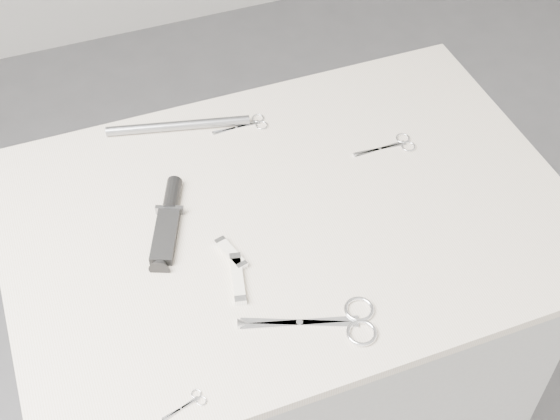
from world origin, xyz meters
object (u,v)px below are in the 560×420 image
object	(u,v)px
embroidery_scissors_b	(249,125)
pocket_knife_a	(238,278)
embroidery_scissors_a	(394,145)
tiny_scissors	(189,404)
sheathed_knife	(169,217)
plinth	(288,355)
pocket_knife_b	(231,254)
large_shears	(339,322)
metal_rail	(178,126)

from	to	relation	value
embroidery_scissors_b	pocket_knife_a	size ratio (longest dim) A/B	1.07
embroidery_scissors_b	embroidery_scissors_a	bearing A→B (deg)	-32.66
tiny_scissors	embroidery_scissors_b	bearing A→B (deg)	47.27
embroidery_scissors_a	sheathed_knife	bearing A→B (deg)	-174.71
sheathed_knife	pocket_knife_a	world-z (taller)	sheathed_knife
pocket_knife_a	tiny_scissors	bearing A→B (deg)	156.59
embroidery_scissors_a	sheathed_knife	xyz separation A→B (m)	(-0.46, -0.03, 0.01)
embroidery_scissors_a	plinth	bearing A→B (deg)	-159.13
pocket_knife_a	pocket_knife_b	size ratio (longest dim) A/B	1.34
plinth	sheathed_knife	distance (m)	0.52
large_shears	tiny_scissors	world-z (taller)	large_shears
embroidery_scissors_a	pocket_knife_a	world-z (taller)	pocket_knife_a
embroidery_scissors_a	pocket_knife_a	bearing A→B (deg)	-151.18
plinth	embroidery_scissors_b	distance (m)	0.53
pocket_knife_a	pocket_knife_b	distance (m)	0.05
pocket_knife_b	metal_rail	bearing A→B (deg)	-15.93
tiny_scissors	pocket_knife_a	xyz separation A→B (m)	(0.14, 0.19, 0.00)
plinth	pocket_knife_a	size ratio (longest dim) A/B	8.77
plinth	embroidery_scissors_a	distance (m)	0.54
embroidery_scissors_a	metal_rail	world-z (taller)	metal_rail
plinth	embroidery_scissors_b	xyz separation A→B (m)	(0.01, 0.25, 0.47)
embroidery_scissors_b	tiny_scissors	world-z (taller)	same
embroidery_scissors_a	sheathed_knife	size ratio (longest dim) A/B	0.65
metal_rail	tiny_scissors	bearing A→B (deg)	-104.37
embroidery_scissors_b	sheathed_knife	distance (m)	0.29
plinth	embroidery_scissors_a	world-z (taller)	embroidery_scissors_a
large_shears	sheathed_knife	size ratio (longest dim) A/B	1.14
pocket_knife_b	metal_rail	size ratio (longest dim) A/B	0.28
plinth	metal_rail	distance (m)	0.57
tiny_scissors	plinth	bearing A→B (deg)	32.36
large_shears	metal_rail	xyz separation A→B (m)	(-0.11, 0.53, 0.01)
embroidery_scissors_a	pocket_knife_b	size ratio (longest dim) A/B	1.59
tiny_scissors	pocket_knife_b	bearing A→B (deg)	43.87
large_shears	embroidery_scissors_b	bearing A→B (deg)	106.76
pocket_knife_b	metal_rail	xyz separation A→B (m)	(0.01, 0.34, 0.00)
large_shears	sheathed_knife	distance (m)	0.36
sheathed_knife	large_shears	bearing A→B (deg)	-125.03
large_shears	tiny_scissors	size ratio (longest dim) A/B	3.08
embroidery_scissors_b	pocket_knife_a	distance (m)	0.38
tiny_scissors	sheathed_knife	distance (m)	0.36
large_shears	pocket_knife_b	world-z (taller)	pocket_knife_b
plinth	embroidery_scissors_a	size ratio (longest dim) A/B	7.39
pocket_knife_a	pocket_knife_b	xyz separation A→B (m)	(0.01, 0.05, -0.00)
plinth	embroidery_scissors_b	bearing A→B (deg)	87.58
large_shears	pocket_knife_a	size ratio (longest dim) A/B	2.09
embroidery_scissors_a	pocket_knife_a	xyz separation A→B (m)	(-0.39, -0.20, 0.00)
embroidery_scissors_b	tiny_scissors	distance (m)	0.61
large_shears	embroidery_scissors_a	xyz separation A→B (m)	(0.26, 0.33, -0.00)
large_shears	tiny_scissors	distance (m)	0.26
embroidery_scissors_a	pocket_knife_b	bearing A→B (deg)	-157.54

